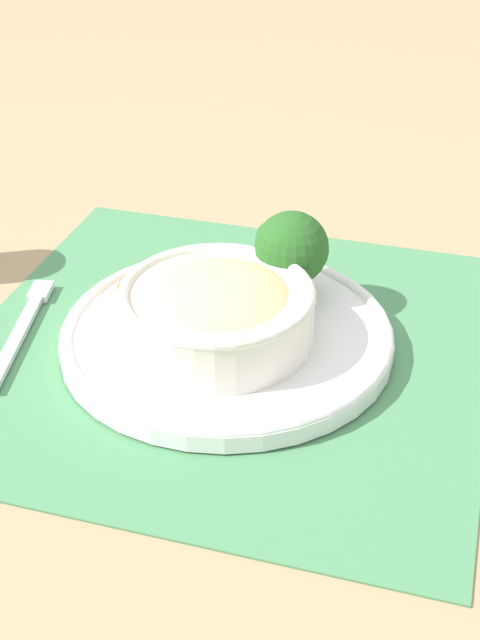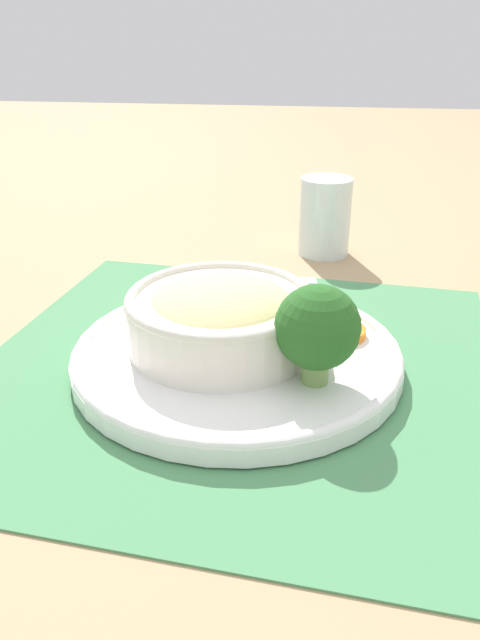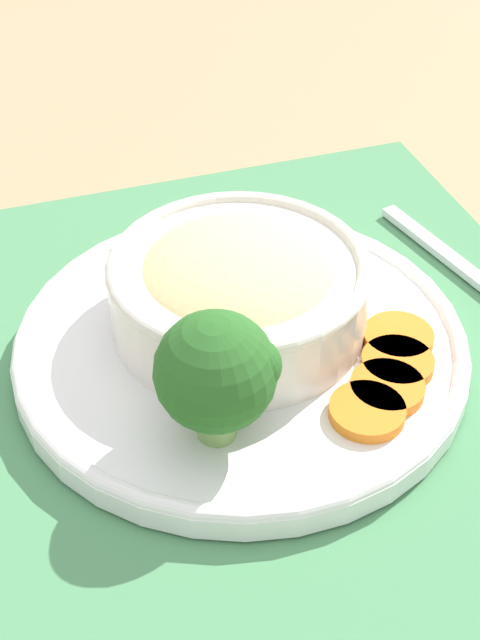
% 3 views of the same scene
% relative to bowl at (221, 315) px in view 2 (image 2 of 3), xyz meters
% --- Properties ---
extents(ground_plane, '(4.00, 4.00, 0.00)m').
position_rel_bowl_xyz_m(ground_plane, '(0.01, 0.02, -0.05)').
color(ground_plane, tan).
extents(placemat, '(0.52, 0.52, 0.00)m').
position_rel_bowl_xyz_m(placemat, '(0.01, 0.02, -0.05)').
color(placemat, '#4C8C59').
rests_on(placemat, ground_plane).
extents(plate, '(0.30, 0.30, 0.02)m').
position_rel_bowl_xyz_m(plate, '(0.01, 0.02, -0.04)').
color(plate, white).
rests_on(plate, placemat).
extents(bowl, '(0.17, 0.17, 0.06)m').
position_rel_bowl_xyz_m(bowl, '(0.00, 0.00, 0.00)').
color(bowl, silver).
rests_on(bowl, plate).
extents(broccoli_floret, '(0.07, 0.07, 0.09)m').
position_rel_bowl_xyz_m(broccoli_floret, '(0.05, 0.09, 0.02)').
color(broccoli_floret, '#759E51').
rests_on(broccoli_floret, plate).
extents(carrot_slice_near, '(0.05, 0.05, 0.01)m').
position_rel_bowl_xyz_m(carrot_slice_near, '(-0.04, 0.11, -0.03)').
color(carrot_slice_near, orange).
rests_on(carrot_slice_near, plate).
extents(carrot_slice_middle, '(0.05, 0.05, 0.01)m').
position_rel_bowl_xyz_m(carrot_slice_middle, '(-0.06, 0.10, -0.03)').
color(carrot_slice_middle, orange).
rests_on(carrot_slice_middle, plate).
extents(carrot_slice_far, '(0.05, 0.05, 0.01)m').
position_rel_bowl_xyz_m(carrot_slice_far, '(-0.08, 0.08, -0.03)').
color(carrot_slice_far, orange).
rests_on(carrot_slice_far, plate).
extents(carrot_slice_extra, '(0.05, 0.05, 0.01)m').
position_rel_bowl_xyz_m(carrot_slice_extra, '(-0.09, 0.06, -0.03)').
color(carrot_slice_extra, orange).
rests_on(carrot_slice_extra, plate).
extents(water_glass, '(0.07, 0.07, 0.11)m').
position_rel_bowl_xyz_m(water_glass, '(-0.33, 0.09, -0.00)').
color(water_glass, silver).
rests_on(water_glass, ground_plane).
extents(fork, '(0.04, 0.18, 0.01)m').
position_rel_bowl_xyz_m(fork, '(-0.19, 0.01, -0.04)').
color(fork, silver).
rests_on(fork, placemat).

